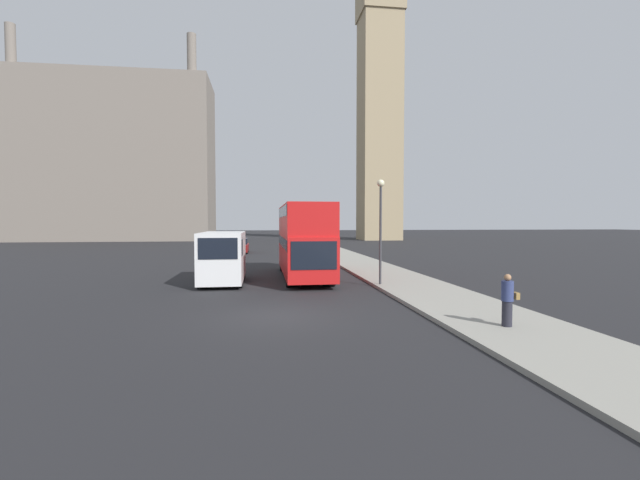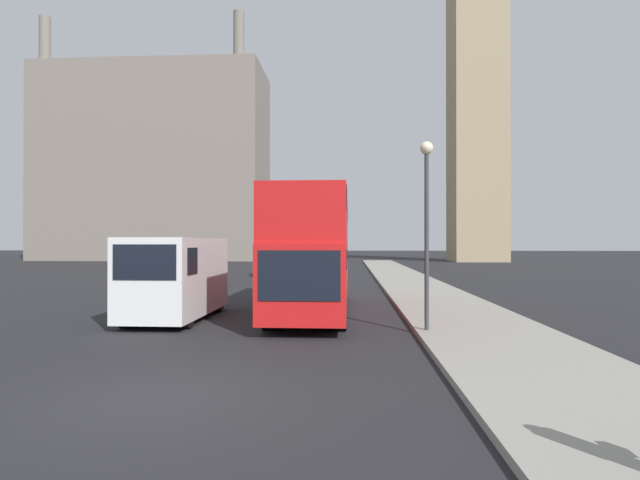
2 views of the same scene
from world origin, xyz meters
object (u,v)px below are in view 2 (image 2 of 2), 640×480
object	(u,v)px
street_lamp	(427,204)
parked_sedan	(272,266)
white_van	(176,276)
red_double_decker_bus	(313,248)
clock_tower	(476,39)

from	to	relation	value
street_lamp	parked_sedan	distance (m)	26.43
white_van	red_double_decker_bus	bearing A→B (deg)	22.14
street_lamp	parked_sedan	xyz separation A→B (m)	(-8.18, 24.96, -2.92)
clock_tower	red_double_decker_bus	distance (m)	60.49
clock_tower	white_van	size ratio (longest dim) A/B	11.22
white_van	parked_sedan	bearing A→B (deg)	90.85
parked_sedan	red_double_decker_bus	bearing A→B (deg)	-77.13
red_double_decker_bus	street_lamp	world-z (taller)	street_lamp
clock_tower	white_van	distance (m)	63.86
red_double_decker_bus	street_lamp	size ratio (longest dim) A/B	1.96
clock_tower	red_double_decker_bus	bearing A→B (deg)	-110.12
red_double_decker_bus	white_van	bearing A→B (deg)	-157.86
parked_sedan	white_van	bearing A→B (deg)	-89.15
clock_tower	red_double_decker_bus	world-z (taller)	clock_tower
clock_tower	parked_sedan	size ratio (longest dim) A/B	12.42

